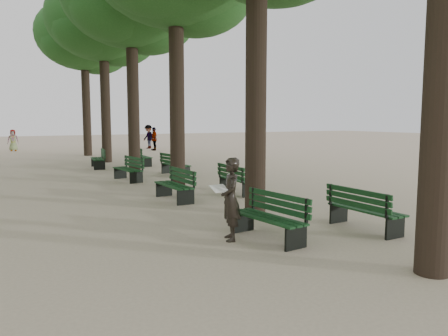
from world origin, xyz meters
TOP-DOWN VIEW (x-y plane):
  - ground at (0.00, 0.00)m, footprint 120.00×120.00m
  - tree_central_4 at (1.50, 18.00)m, footprint 6.00×6.00m
  - tree_central_5 at (1.50, 23.00)m, footprint 6.00×6.00m
  - bench_left_0 at (0.37, 0.79)m, footprint 0.76×1.85m
  - bench_left_1 at (0.37, 5.60)m, footprint 0.61×1.81m
  - bench_left_2 at (0.37, 10.25)m, footprint 0.76×1.85m
  - bench_left_3 at (0.37, 15.24)m, footprint 0.81×1.86m
  - bench_right_0 at (2.63, 0.42)m, footprint 0.59×1.81m
  - bench_right_1 at (2.63, 5.76)m, footprint 0.64×1.82m
  - bench_right_2 at (2.63, 10.94)m, footprint 0.74×1.85m
  - bench_right_3 at (2.63, 15.35)m, footprint 0.63×1.82m
  - man_with_map at (-0.28, 1.14)m, footprint 0.70×0.72m
  - pedestrian_c at (6.86, 25.24)m, footprint 0.41×1.05m
  - pedestrian_b at (7.21, 27.53)m, footprint 0.64×1.28m
  - pedestrian_d at (-2.51, 29.75)m, footprint 0.81×0.39m

SIDE VIEW (x-z plane):
  - ground at x=0.00m, z-range 0.00..0.00m
  - bench_left_0 at x=0.37m, z-range -0.19..0.73m
  - bench_left_1 at x=0.37m, z-range -0.19..0.73m
  - bench_left_2 at x=0.37m, z-range -0.19..0.73m
  - bench_left_3 at x=0.37m, z-range -0.19..0.73m
  - bench_right_0 at x=2.63m, z-range -0.19..0.73m
  - bench_right_1 at x=2.63m, z-range -0.19..0.73m
  - bench_right_2 at x=2.63m, z-range -0.19..0.73m
  - bench_right_3 at x=2.63m, z-range -0.19..0.73m
  - pedestrian_d at x=-2.51m, z-range 0.00..1.60m
  - man_with_map at x=-0.28m, z-range 0.00..1.63m
  - pedestrian_c at x=6.86m, z-range 0.00..1.75m
  - pedestrian_b at x=7.21m, z-range 0.00..1.90m
  - tree_central_4 at x=1.50m, z-range 2.68..12.63m
  - tree_central_5 at x=1.50m, z-range 2.68..12.63m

